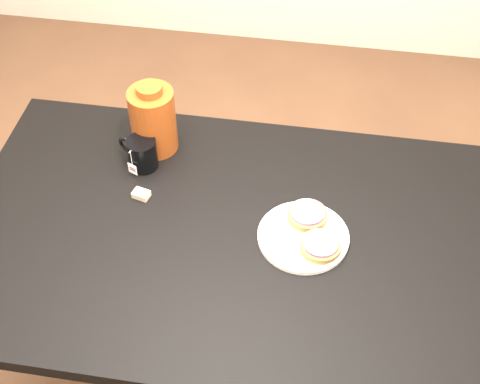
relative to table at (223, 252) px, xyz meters
The scene contains 8 objects.
ground_plane 0.67m from the table, ahead, with size 4.00×4.00×0.00m, color brown.
table is the anchor object (origin of this frame).
plate 0.23m from the table, ahead, with size 0.24×0.24×0.02m.
bagel_back 0.25m from the table, 19.16° to the left, with size 0.14×0.14×0.03m.
bagel_front 0.28m from the table, ahead, with size 0.15×0.15×0.03m.
mug 0.37m from the table, 141.73° to the left, with size 0.13×0.11×0.09m.
teabag_pouch 0.27m from the table, 159.41° to the left, with size 0.04×0.03×0.02m, color #C6B793.
bagel_package 0.43m from the table, 130.27° to the left, with size 0.17×0.17×0.22m.
Camera 1 is at (0.22, -1.10, 2.11)m, focal length 50.00 mm.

